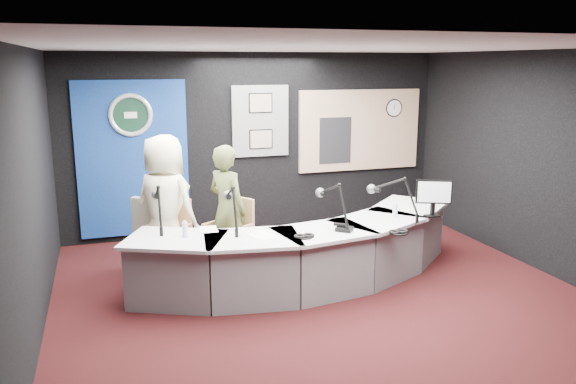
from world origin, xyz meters
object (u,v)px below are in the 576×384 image
object	(u,v)px
person_woman	(228,210)
armchair_right	(228,237)
armchair_left	(167,235)
broadcast_desk	(306,254)
person_man	(165,207)

from	to	relation	value
person_woman	armchair_right	bearing A→B (deg)	-0.00
armchair_left	person_woman	distance (m)	0.83
broadcast_desk	armchair_right	xyz separation A→B (m)	(-0.82, 0.64, 0.10)
armchair_left	person_woman	world-z (taller)	person_woman
person_man	armchair_left	bearing A→B (deg)	-0.00
armchair_left	person_man	distance (m)	0.37
armchair_left	person_man	size ratio (longest dim) A/B	0.59
armchair_right	person_man	size ratio (longest dim) A/B	0.53
armchair_left	armchair_right	world-z (taller)	armchair_left
person_man	person_woman	bearing A→B (deg)	-147.79
broadcast_desk	armchair_left	world-z (taller)	armchair_left
broadcast_desk	armchair_left	xyz separation A→B (m)	(-1.58, 0.79, 0.15)
person_woman	armchair_left	bearing A→B (deg)	49.34
armchair_right	person_man	xyz separation A→B (m)	(-0.75, 0.15, 0.42)
armchair_left	person_man	xyz separation A→B (m)	(0.00, 0.00, 0.37)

